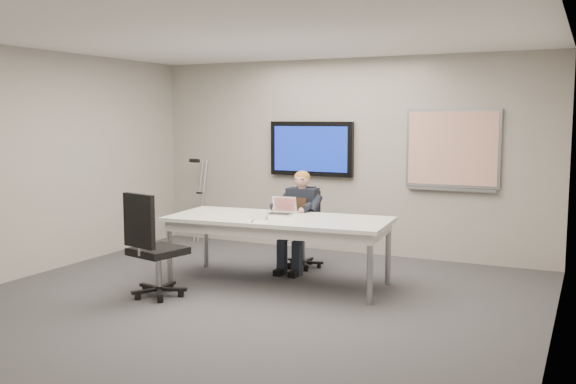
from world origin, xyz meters
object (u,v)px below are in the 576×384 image
at_px(seated_person, 297,231).
at_px(office_chair_far, 304,244).
at_px(office_chair_near, 155,265).
at_px(laptop, 282,210).
at_px(conference_table, 279,225).

bearing_deg(seated_person, office_chair_far, 88.07).
bearing_deg(office_chair_near, seated_person, -102.38).
xyz_separation_m(office_chair_far, seated_person, (0.01, -0.24, 0.21)).
xyz_separation_m(office_chair_near, laptop, (0.89, 1.33, 0.49)).
height_order(conference_table, office_chair_near, office_chair_near).
height_order(office_chair_near, laptop, office_chair_near).
distance_m(office_chair_far, seated_person, 0.31).
xyz_separation_m(office_chair_near, seated_person, (0.88, 1.79, 0.15)).
bearing_deg(office_chair_far, conference_table, -100.65).
xyz_separation_m(office_chair_far, laptop, (0.02, -0.70, 0.54)).
height_order(office_chair_far, seated_person, seated_person).
bearing_deg(laptop, office_chair_near, -133.83).
relative_size(office_chair_far, office_chair_near, 0.85).
xyz_separation_m(conference_table, laptop, (-0.07, 0.22, 0.14)).
bearing_deg(laptop, office_chair_far, 82.03).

